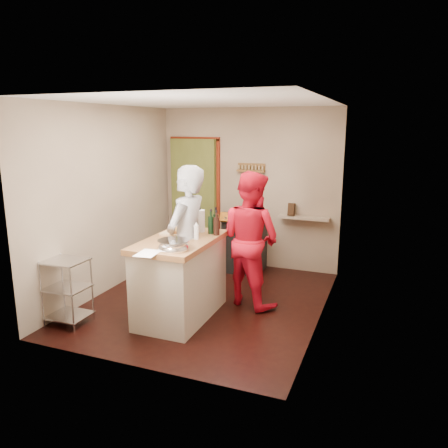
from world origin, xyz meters
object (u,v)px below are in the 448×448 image
(person_stripe, at_px, (187,242))
(person_red, at_px, (251,239))
(stove, at_px, (244,244))
(island, at_px, (181,276))
(wire_shelving, at_px, (67,288))

(person_stripe, xyz_separation_m, person_red, (0.61, 0.62, -0.05))
(person_stripe, bearing_deg, stove, -178.43)
(island, distance_m, person_red, 1.04)
(wire_shelving, distance_m, island, 1.35)
(stove, xyz_separation_m, person_red, (0.50, -1.25, 0.43))
(wire_shelving, xyz_separation_m, island, (1.17, 0.66, 0.08))
(person_stripe, bearing_deg, wire_shelving, -52.86)
(stove, distance_m, person_stripe, 1.93)
(island, xyz_separation_m, person_red, (0.66, 0.71, 0.36))
(stove, xyz_separation_m, wire_shelving, (-1.33, -2.62, -0.01))
(stove, relative_size, person_stripe, 0.54)
(island, relative_size, person_stripe, 0.79)
(island, height_order, person_stripe, person_stripe)
(stove, height_order, person_stripe, person_stripe)
(wire_shelving, relative_size, island, 0.54)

